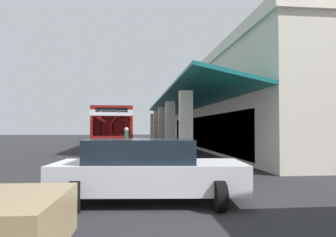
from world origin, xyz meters
The scene contains 7 objects.
ground centered at (0.00, 8.00, 0.00)m, with size 120.00×120.00×0.00m, color #262628.
curb_strip centered at (-2.42, 2.54, 0.06)m, with size 35.24×0.50×0.12m, color #9E998E.
plaza_building centered at (-2.42, 12.16, 3.36)m, with size 29.66×15.67×6.71m.
transit_bus centered at (-1.90, -0.60, 1.85)m, with size 11.28×3.05×3.34m.
parked_sedan_white centered at (15.72, 1.17, 0.75)m, with size 2.72×4.55×1.47m.
pedestrian centered at (6.01, 0.50, 1.00)m, with size 0.70×0.52×1.77m.
potted_palm centered at (-7.52, 3.97, 0.55)m, with size 1.88×2.06×2.36m.
Camera 1 is at (23.33, 0.83, 1.74)m, focal length 34.46 mm.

